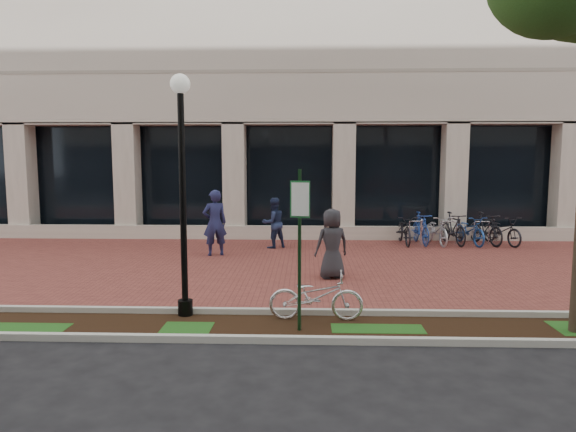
{
  "coord_description": "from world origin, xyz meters",
  "views": [
    {
      "loc": [
        0.62,
        -13.96,
        2.98
      ],
      "look_at": [
        0.17,
        -0.8,
        1.47
      ],
      "focal_mm": 32.0,
      "sensor_mm": 36.0,
      "label": 1
    }
  ],
  "objects_px": {
    "locked_bicycle": "(316,296)",
    "pedestrian_left": "(215,223)",
    "pedestrian_mid": "(273,223)",
    "bike_rack_cluster": "(453,229)",
    "lamppost": "(182,182)",
    "parking_sign": "(300,231)",
    "pedestrian_right": "(332,244)",
    "bollard": "(422,232)"
  },
  "relations": [
    {
      "from": "parking_sign",
      "to": "bike_rack_cluster",
      "type": "height_order",
      "value": "parking_sign"
    },
    {
      "from": "pedestrian_mid",
      "to": "bollard",
      "type": "distance_m",
      "value": 5.08
    },
    {
      "from": "locked_bicycle",
      "to": "pedestrian_right",
      "type": "distance_m",
      "value": 3.36
    },
    {
      "from": "pedestrian_mid",
      "to": "pedestrian_right",
      "type": "height_order",
      "value": "pedestrian_right"
    },
    {
      "from": "parking_sign",
      "to": "bollard",
      "type": "relative_size",
      "value": 3.1
    },
    {
      "from": "parking_sign",
      "to": "bike_rack_cluster",
      "type": "bearing_deg",
      "value": 72.23
    },
    {
      "from": "bollard",
      "to": "pedestrian_mid",
      "type": "bearing_deg",
      "value": -171.61
    },
    {
      "from": "locked_bicycle",
      "to": "pedestrian_left",
      "type": "bearing_deg",
      "value": 26.86
    },
    {
      "from": "locked_bicycle",
      "to": "bollard",
      "type": "relative_size",
      "value": 1.92
    },
    {
      "from": "pedestrian_left",
      "to": "locked_bicycle",
      "type": "bearing_deg",
      "value": 94.75
    },
    {
      "from": "bike_rack_cluster",
      "to": "parking_sign",
      "type": "bearing_deg",
      "value": -127.12
    },
    {
      "from": "lamppost",
      "to": "bike_rack_cluster",
      "type": "distance_m",
      "value": 11.18
    },
    {
      "from": "bollard",
      "to": "pedestrian_right",
      "type": "bearing_deg",
      "value": -123.71
    },
    {
      "from": "lamppost",
      "to": "pedestrian_left",
      "type": "bearing_deg",
      "value": 94.65
    },
    {
      "from": "lamppost",
      "to": "locked_bicycle",
      "type": "distance_m",
      "value": 3.23
    },
    {
      "from": "lamppost",
      "to": "bollard",
      "type": "relative_size",
      "value": 4.98
    },
    {
      "from": "parking_sign",
      "to": "locked_bicycle",
      "type": "relative_size",
      "value": 1.61
    },
    {
      "from": "parking_sign",
      "to": "pedestrian_right",
      "type": "height_order",
      "value": "parking_sign"
    },
    {
      "from": "parking_sign",
      "to": "pedestrian_left",
      "type": "bearing_deg",
      "value": 123.41
    },
    {
      "from": "parking_sign",
      "to": "pedestrian_mid",
      "type": "bearing_deg",
      "value": 108.69
    },
    {
      "from": "parking_sign",
      "to": "locked_bicycle",
      "type": "xyz_separation_m",
      "value": [
        0.3,
        0.61,
        -1.29
      ]
    },
    {
      "from": "pedestrian_right",
      "to": "bike_rack_cluster",
      "type": "xyz_separation_m",
      "value": [
        4.4,
        5.1,
        -0.35
      ]
    },
    {
      "from": "locked_bicycle",
      "to": "pedestrian_left",
      "type": "xyz_separation_m",
      "value": [
        -2.95,
        6.16,
        0.55
      ]
    },
    {
      "from": "lamppost",
      "to": "locked_bicycle",
      "type": "relative_size",
      "value": 2.59
    },
    {
      "from": "locked_bicycle",
      "to": "pedestrian_right",
      "type": "relative_size",
      "value": 0.99
    },
    {
      "from": "pedestrian_right",
      "to": "bollard",
      "type": "height_order",
      "value": "pedestrian_right"
    },
    {
      "from": "lamppost",
      "to": "pedestrian_left",
      "type": "relative_size",
      "value": 2.23
    },
    {
      "from": "parking_sign",
      "to": "lamppost",
      "type": "bearing_deg",
      "value": 171.7
    },
    {
      "from": "pedestrian_left",
      "to": "pedestrian_right",
      "type": "distance_m",
      "value": 4.44
    },
    {
      "from": "pedestrian_left",
      "to": "bollard",
      "type": "relative_size",
      "value": 2.23
    },
    {
      "from": "lamppost",
      "to": "pedestrian_mid",
      "type": "xyz_separation_m",
      "value": [
        1.21,
        7.33,
        -1.69
      ]
    },
    {
      "from": "locked_bicycle",
      "to": "parking_sign",
      "type": "bearing_deg",
      "value": 155.25
    },
    {
      "from": "locked_bicycle",
      "to": "pedestrian_right",
      "type": "height_order",
      "value": "pedestrian_right"
    },
    {
      "from": "pedestrian_left",
      "to": "pedestrian_right",
      "type": "relative_size",
      "value": 1.16
    },
    {
      "from": "parking_sign",
      "to": "pedestrian_left",
      "type": "relative_size",
      "value": 1.39
    },
    {
      "from": "lamppost",
      "to": "pedestrian_left",
      "type": "height_order",
      "value": "lamppost"
    },
    {
      "from": "pedestrian_left",
      "to": "pedestrian_right",
      "type": "height_order",
      "value": "pedestrian_left"
    },
    {
      "from": "pedestrian_left",
      "to": "pedestrian_mid",
      "type": "xyz_separation_m",
      "value": [
        1.7,
        1.37,
        -0.17
      ]
    },
    {
      "from": "pedestrian_mid",
      "to": "bike_rack_cluster",
      "type": "relative_size",
      "value": 0.39
    },
    {
      "from": "parking_sign",
      "to": "bollard",
      "type": "height_order",
      "value": "parking_sign"
    },
    {
      "from": "lamppost",
      "to": "pedestrian_mid",
      "type": "distance_m",
      "value": 7.62
    },
    {
      "from": "locked_bicycle",
      "to": "lamppost",
      "type": "bearing_deg",
      "value": 86.76
    }
  ]
}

